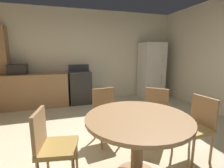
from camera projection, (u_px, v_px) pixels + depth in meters
name	position (u px, v px, depth m)	size (l,w,h in m)	color
ground_plane	(119.00, 145.00, 2.62)	(14.00, 14.00, 0.00)	beige
wall_back	(88.00, 56.00, 5.10)	(5.72, 0.12, 2.70)	beige
kitchen_counter	(32.00, 90.00, 4.43)	(1.89, 0.60, 0.90)	#9E754C
pantry_column	(0.00, 68.00, 4.29)	(0.44, 0.36, 2.10)	#9E754C
oven_range	(80.00, 87.00, 4.80)	(0.60, 0.60, 1.10)	#2D2B28
refrigerator	(151.00, 71.00, 5.31)	(0.68, 0.68, 1.76)	silver
microwave	(18.00, 69.00, 4.25)	(0.44, 0.32, 0.26)	black
dining_table	(138.00, 130.00, 1.85)	(1.17, 1.17, 0.76)	#9E754C
chair_west	(51.00, 143.00, 1.75)	(0.46, 0.46, 0.87)	#9E754C
chair_northeast	(155.00, 112.00, 2.70)	(0.57, 0.57, 0.87)	#9E754C
chair_north	(106.00, 111.00, 2.71)	(0.45, 0.45, 0.87)	#9E754C
chair_east	(197.00, 124.00, 2.23)	(0.44, 0.44, 0.87)	#9E754C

